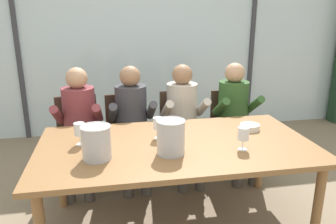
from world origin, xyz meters
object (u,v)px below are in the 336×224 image
object	(u,v)px
person_beige_jumper	(184,115)
ice_bucket_secondary	(96,142)
person_maroon_top	(79,121)
person_charcoal_jacket	(132,118)
dining_table	(176,151)
wine_glass_near_bucket	(158,124)
tasting_bowl	(250,127)
chair_right_of_center	(231,124)
wine_glass_by_left_taster	(80,130)
wine_glass_center_pour	(243,135)
chair_left_of_center	(128,130)
ice_bucket_primary	(171,137)
person_olive_shirt	(236,112)
chair_near_curtain	(78,133)
chair_center	(180,126)

from	to	relation	value
person_beige_jumper	ice_bucket_secondary	size ratio (longest dim) A/B	5.01
person_maroon_top	person_charcoal_jacket	xyz separation A→B (m)	(0.52, -0.00, 0.00)
dining_table	wine_glass_near_bucket	size ratio (longest dim) A/B	12.20
tasting_bowl	wine_glass_near_bucket	size ratio (longest dim) A/B	0.97
chair_right_of_center	wine_glass_near_bucket	bearing A→B (deg)	-139.88
chair_right_of_center	person_charcoal_jacket	size ratio (longest dim) A/B	0.74
wine_glass_by_left_taster	chair_right_of_center	bearing A→B (deg)	28.36
dining_table	wine_glass_center_pour	distance (m)	0.54
chair_left_of_center	dining_table	bearing A→B (deg)	-78.58
ice_bucket_primary	tasting_bowl	size ratio (longest dim) A/B	1.50
person_olive_shirt	ice_bucket_primary	world-z (taller)	person_olive_shirt
dining_table	tasting_bowl	xyz separation A→B (m)	(0.69, 0.19, 0.09)
chair_right_of_center	wine_glass_by_left_taster	xyz separation A→B (m)	(-1.56, -0.84, 0.33)
chair_near_curtain	wine_glass_near_bucket	xyz separation A→B (m)	(0.71, -0.85, 0.34)
person_charcoal_jacket	tasting_bowl	world-z (taller)	person_charcoal_jacket
person_beige_jumper	chair_near_curtain	bearing A→B (deg)	170.02
person_maroon_top	ice_bucket_secondary	size ratio (longest dim) A/B	5.01
wine_glass_near_bucket	chair_right_of_center	bearing A→B (deg)	40.89
dining_table	person_maroon_top	bearing A→B (deg)	133.55
chair_left_of_center	wine_glass_near_bucket	world-z (taller)	wine_glass_near_bucket
chair_near_curtain	person_maroon_top	xyz separation A→B (m)	(0.03, -0.14, 0.17)
dining_table	chair_center	world-z (taller)	chair_center
ice_bucket_secondary	wine_glass_by_left_taster	world-z (taller)	ice_bucket_secondary
ice_bucket_secondary	wine_glass_near_bucket	bearing A→B (deg)	32.49
chair_near_curtain	wine_glass_near_bucket	world-z (taller)	wine_glass_near_bucket
ice_bucket_secondary	wine_glass_near_bucket	size ratio (longest dim) A/B	1.39
chair_center	chair_right_of_center	bearing A→B (deg)	-5.90
ice_bucket_secondary	wine_glass_center_pour	bearing A→B (deg)	-1.90
chair_center	wine_glass_near_bucket	bearing A→B (deg)	-114.74
person_maroon_top	ice_bucket_primary	xyz separation A→B (m)	(0.72, -1.02, 0.17)
chair_center	wine_glass_near_bucket	xyz separation A→B (m)	(-0.38, -0.87, 0.34)
chair_right_of_center	person_charcoal_jacket	xyz separation A→B (m)	(-1.10, -0.11, 0.17)
person_olive_shirt	wine_glass_by_left_taster	bearing A→B (deg)	-157.53
ice_bucket_secondary	wine_glass_by_left_taster	size ratio (longest dim) A/B	1.39
person_charcoal_jacket	chair_center	bearing A→B (deg)	15.32
dining_table	person_maroon_top	xyz separation A→B (m)	(-0.80, 0.84, 0.02)
chair_near_curtain	wine_glass_by_left_taster	bearing A→B (deg)	-91.56
chair_center	person_olive_shirt	size ratio (longest dim) A/B	0.74
dining_table	wine_glass_near_bucket	bearing A→B (deg)	131.93
chair_near_curtain	ice_bucket_secondary	distance (m)	1.23
ice_bucket_secondary	person_olive_shirt	bearing A→B (deg)	35.47
chair_center	person_beige_jumper	distance (m)	0.23
chair_near_curtain	chair_right_of_center	bearing A→B (deg)	-8.95
tasting_bowl	wine_glass_by_left_taster	world-z (taller)	wine_glass_by_left_taster
dining_table	person_olive_shirt	xyz separation A→B (m)	(0.82, 0.84, 0.02)
chair_right_of_center	wine_glass_center_pour	bearing A→B (deg)	-108.43
tasting_bowl	chair_near_curtain	bearing A→B (deg)	152.22
tasting_bowl	ice_bucket_secondary	bearing A→B (deg)	-164.40
chair_right_of_center	person_beige_jumper	world-z (taller)	person_beige_jumper
wine_glass_by_left_taster	ice_bucket_secondary	bearing A→B (deg)	-65.22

